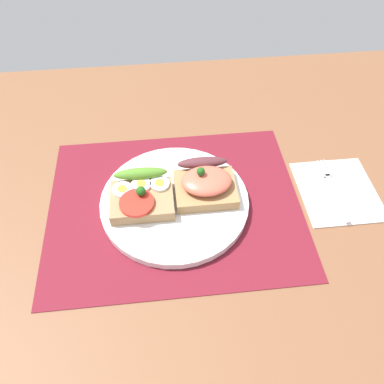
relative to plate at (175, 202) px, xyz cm
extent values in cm
cube|color=brown|center=(0.00, 0.00, -2.58)|extent=(120.00, 90.00, 3.20)
cube|color=maroon|center=(0.00, 0.00, -0.83)|extent=(43.13, 34.26, 0.30)
cylinder|color=white|center=(0.00, 0.00, 0.00)|extent=(25.25, 25.25, 1.36)
cube|color=#A47D53|center=(-5.38, -0.66, 1.76)|extent=(10.33, 7.85, 2.16)
cylinder|color=red|center=(-6.14, -2.12, 3.14)|extent=(5.62, 5.62, 0.60)
ellipsoid|color=#508628|center=(-5.38, 3.67, 3.74)|extent=(9.09, 2.20, 1.80)
sphere|color=#1E5919|center=(-5.35, -0.66, 4.24)|extent=(1.60, 1.60, 1.60)
cylinder|color=white|center=(-8.48, 0.94, 3.09)|extent=(3.33, 3.33, 0.50)
cylinder|color=yellow|center=(-8.48, 0.94, 3.42)|extent=(1.50, 1.50, 0.16)
cylinder|color=white|center=(-5.38, 1.72, 3.09)|extent=(3.33, 3.33, 0.50)
cylinder|color=yellow|center=(-5.38, 1.72, 3.42)|extent=(1.50, 1.50, 0.16)
cylinder|color=white|center=(-2.28, 1.59, 3.09)|extent=(3.33, 3.33, 0.50)
cylinder|color=yellow|center=(-2.28, 1.59, 3.42)|extent=(1.50, 1.50, 0.16)
cube|color=#A67C4D|center=(5.38, 0.78, 1.66)|extent=(10.29, 8.24, 1.96)
ellipsoid|color=#E1624B|center=(5.52, 0.84, 3.77)|extent=(8.44, 6.59, 2.25)
ellipsoid|color=#5A2B31|center=(5.38, 5.30, 3.54)|extent=(8.75, 2.20, 1.80)
sphere|color=#1E5919|center=(4.58, 1.38, 5.59)|extent=(1.40, 1.40, 1.40)
cube|color=white|center=(29.05, 0.25, -0.68)|extent=(13.40, 14.79, 0.60)
cube|color=#B7B7BC|center=(28.20, -1.91, -0.22)|extent=(0.80, 10.82, 0.32)
cube|color=#B7B7BC|center=(28.20, 3.69, -0.22)|extent=(1.50, 1.20, 0.32)
cube|color=#B7B7BC|center=(27.55, 5.69, -0.22)|extent=(0.32, 2.80, 0.32)
cube|color=#B7B7BC|center=(28.20, 5.69, -0.22)|extent=(0.32, 2.80, 0.32)
cube|color=#B7B7BC|center=(28.85, 5.69, -0.22)|extent=(0.32, 2.80, 0.32)
camera|label=1|loc=(-1.29, -40.36, 50.88)|focal=35.47mm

